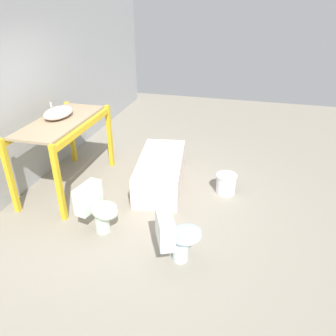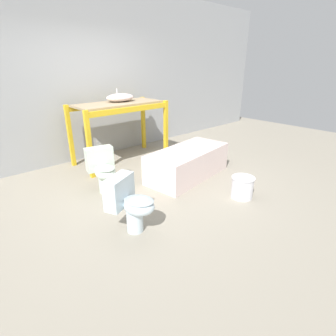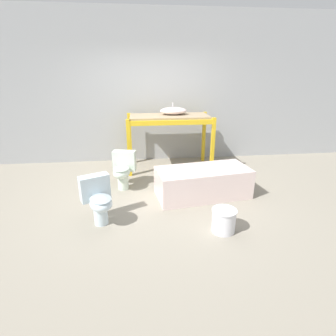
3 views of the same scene
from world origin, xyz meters
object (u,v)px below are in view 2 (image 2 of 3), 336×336
(sink_basin, at_px, (120,97))
(bucket_white, at_px, (242,187))
(toilet_near, at_px, (103,168))
(toilet_far, at_px, (130,202))
(bathtub_main, at_px, (188,161))

(sink_basin, xyz_separation_m, bucket_white, (0.33, -2.56, -1.04))
(sink_basin, relative_size, toilet_near, 0.85)
(sink_basin, height_order, bucket_white, sink_basin)
(toilet_near, bearing_deg, toilet_far, -92.43)
(sink_basin, xyz_separation_m, bathtub_main, (0.30, -1.50, -0.93))
(bucket_white, bearing_deg, toilet_near, 131.72)
(toilet_near, xyz_separation_m, toilet_far, (-0.28, -1.11, 0.00))
(toilet_near, distance_m, toilet_far, 1.14)
(sink_basin, relative_size, bathtub_main, 0.35)
(toilet_near, xyz_separation_m, bucket_white, (1.36, -1.52, -0.20))
(toilet_near, relative_size, bucket_white, 2.00)
(toilet_near, height_order, toilet_far, same)
(bathtub_main, relative_size, bucket_white, 4.92)
(sink_basin, distance_m, toilet_far, 2.65)
(sink_basin, bearing_deg, toilet_near, -134.73)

